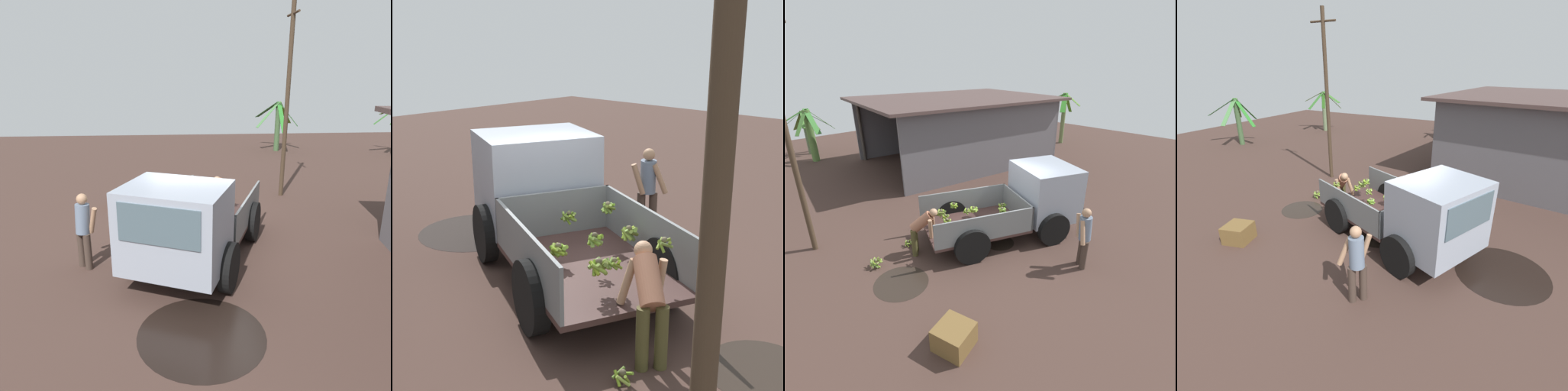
% 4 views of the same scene
% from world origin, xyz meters
% --- Properties ---
extents(ground, '(36.00, 36.00, 0.00)m').
position_xyz_m(ground, '(0.00, 0.00, 0.00)').
color(ground, '#432F28').
extents(mud_patch_0, '(0.85, 0.85, 0.01)m').
position_xyz_m(mud_patch_0, '(-0.18, -0.47, 0.00)').
color(mud_patch_0, black).
rests_on(mud_patch_0, ground).
extents(mud_patch_1, '(1.29, 1.29, 0.01)m').
position_xyz_m(mud_patch_1, '(-3.17, -0.03, 0.00)').
color(mud_patch_1, black).
rests_on(mud_patch_1, ground).
extents(mud_patch_2, '(2.05, 2.05, 0.01)m').
position_xyz_m(mud_patch_2, '(2.93, -0.41, 0.00)').
color(mud_patch_2, black).
rests_on(mud_patch_2, ground).
extents(cargo_truck, '(4.81, 3.46, 2.05)m').
position_xyz_m(cargo_truck, '(1.06, -0.59, 1.09)').
color(cargo_truck, '#3D2825').
rests_on(cargo_truck, ground).
extents(utility_pole, '(1.05, 0.14, 6.11)m').
position_xyz_m(utility_pole, '(-4.14, 2.96, 3.16)').
color(utility_pole, '#413123').
rests_on(utility_pole, ground).
extents(banana_palm_2, '(2.64, 2.21, 2.58)m').
position_xyz_m(banana_palm_2, '(-11.96, 5.00, 1.39)').
color(banana_palm_2, '#426139').
rests_on(banana_palm_2, ground).
extents(person_foreground_visitor, '(0.60, 0.57, 1.64)m').
position_xyz_m(person_foreground_visitor, '(0.50, -2.65, 0.91)').
color(person_foreground_visitor, '#43342C').
rests_on(person_foreground_visitor, ground).
extents(person_worker_loading, '(0.81, 0.73, 1.33)m').
position_xyz_m(person_worker_loading, '(-2.05, 0.65, 0.79)').
color(person_worker_loading, '#474221').
rests_on(person_worker_loading, ground).
extents(banana_bunch_on_ground_0, '(0.33, 0.33, 0.26)m').
position_xyz_m(banana_bunch_on_ground_0, '(-3.30, 0.96, 0.15)').
color(banana_bunch_on_ground_0, brown).
rests_on(banana_bunch_on_ground_0, ground).
extents(banana_bunch_on_ground_1, '(0.22, 0.22, 0.19)m').
position_xyz_m(banana_bunch_on_ground_1, '(-2.18, 1.25, 0.12)').
color(banana_bunch_on_ground_1, brown).
rests_on(banana_bunch_on_ground_1, ground).
extents(wooden_crate_0, '(0.79, 0.79, 0.47)m').
position_xyz_m(wooden_crate_0, '(-3.39, -2.27, 0.24)').
color(wooden_crate_0, brown).
rests_on(wooden_crate_0, ground).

